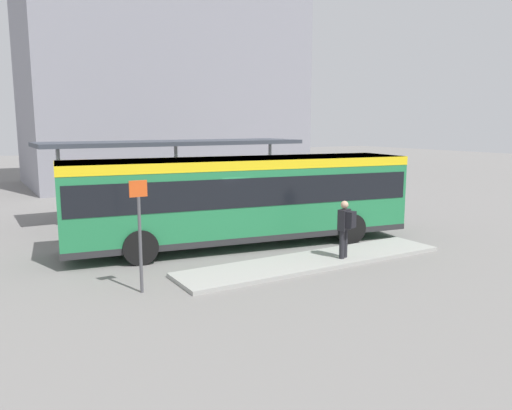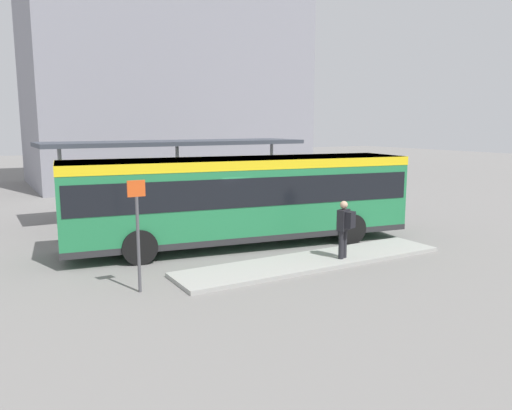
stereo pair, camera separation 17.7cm
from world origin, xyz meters
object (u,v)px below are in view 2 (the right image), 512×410
at_px(pedestrian_waiting, 345,226).
at_px(platform_sign, 138,231).
at_px(city_bus, 241,194).
at_px(bicycle_blue, 373,200).
at_px(bicycle_orange, 378,202).
at_px(potted_planter_near_shelter, 84,222).
at_px(bicycle_red, 361,199).

xyz_separation_m(pedestrian_waiting, platform_sign, (-6.17, 0.40, 0.43)).
relative_size(city_bus, bicycle_blue, 7.46).
bearing_deg(pedestrian_waiting, bicycle_orange, -71.60).
height_order(pedestrian_waiting, bicycle_blue, pedestrian_waiting).
bearing_deg(pedestrian_waiting, potted_planter_near_shelter, 17.17).
bearing_deg(bicycle_red, bicycle_orange, -10.22).
relative_size(bicycle_orange, bicycle_blue, 1.08).
xyz_separation_m(pedestrian_waiting, bicycle_blue, (7.90, 7.25, -0.77)).
bearing_deg(city_bus, bicycle_blue, 30.10).
relative_size(bicycle_red, platform_sign, 0.55).
bearing_deg(platform_sign, city_bus, 34.32).
xyz_separation_m(city_bus, bicycle_red, (9.40, 4.50, -1.43)).
distance_m(bicycle_blue, potted_planter_near_shelter, 14.03).
relative_size(city_bus, bicycle_orange, 6.90).
relative_size(pedestrian_waiting, bicycle_orange, 1.01).
bearing_deg(pedestrian_waiting, bicycle_red, -66.47).
relative_size(bicycle_blue, platform_sign, 0.58).
height_order(bicycle_red, potted_planter_near_shelter, potted_planter_near_shelter).
bearing_deg(platform_sign, pedestrian_waiting, -3.74).
xyz_separation_m(bicycle_blue, potted_planter_near_shelter, (-14.03, 0.20, 0.22)).
height_order(city_bus, bicycle_orange, city_bus).
bearing_deg(bicycle_red, potted_planter_near_shelter, -89.52).
relative_size(pedestrian_waiting, bicycle_blue, 1.09).
xyz_separation_m(city_bus, pedestrian_waiting, (1.63, -3.50, -0.64)).
bearing_deg(bicycle_blue, potted_planter_near_shelter, -100.61).
relative_size(pedestrian_waiting, platform_sign, 0.63).
relative_size(bicycle_blue, potted_planter_near_shelter, 1.47).
bearing_deg(bicycle_orange, potted_planter_near_shelter, -103.74).
bearing_deg(bicycle_blue, platform_sign, -73.87).
bearing_deg(bicycle_red, platform_sign, -63.23).
relative_size(bicycle_orange, platform_sign, 0.62).
height_order(city_bus, pedestrian_waiting, city_bus).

